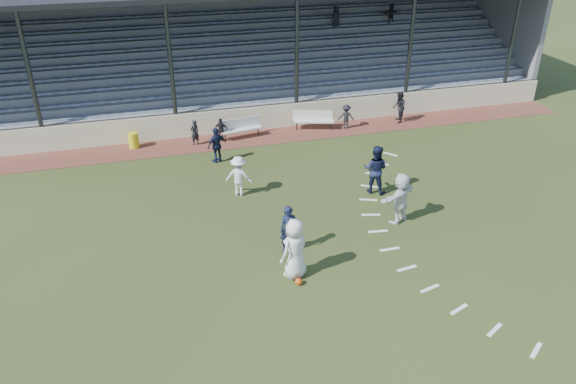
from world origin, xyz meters
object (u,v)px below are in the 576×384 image
object	(u,v)px
trash_bin	(134,140)
football	(299,282)
bench_right	(313,118)
player_navy_lead	(289,230)
official	(399,107)
bench_left	(241,126)
player_white_lead	(295,249)

from	to	relation	value
trash_bin	football	distance (m)	12.68
bench_right	trash_bin	size ratio (longest dim) A/B	2.77
player_navy_lead	official	bearing A→B (deg)	51.93
bench_left	official	size ratio (longest dim) A/B	1.28
bench_right	player_navy_lead	size ratio (longest dim) A/B	1.21
trash_bin	player_white_lead	bearing A→B (deg)	-68.67
bench_left	trash_bin	distance (m)	5.06
bench_left	football	world-z (taller)	bench_left
bench_right	football	xyz separation A→B (m)	(-4.28, -11.85, -0.47)
bench_right	official	bearing A→B (deg)	12.56
bench_right	player_white_lead	world-z (taller)	player_white_lead
trash_bin	official	size ratio (longest dim) A/B	0.46
trash_bin	official	xyz separation A→B (m)	(13.23, -0.33, 0.43)
player_white_lead	player_navy_lead	distance (m)	1.38
player_navy_lead	official	distance (m)	12.97
football	official	xyz separation A→B (m)	(8.79, 11.55, 0.70)
football	player_navy_lead	world-z (taller)	player_navy_lead
trash_bin	player_navy_lead	distance (m)	11.08
football	player_white_lead	size ratio (longest dim) A/B	0.11
bench_right	player_navy_lead	bearing A→B (deg)	-95.70
official	bench_right	bearing A→B (deg)	-78.86
bench_left	football	size ratio (longest dim) A/B	9.16
trash_bin	official	world-z (taller)	official
football	player_white_lead	bearing A→B (deg)	89.02
trash_bin	football	xyz separation A→B (m)	(4.44, -11.88, -0.28)
trash_bin	football	bearing A→B (deg)	-69.49
player_navy_lead	official	world-z (taller)	player_navy_lead
trash_bin	bench_left	bearing A→B (deg)	-1.42
bench_left	official	world-z (taller)	official
bench_right	official	distance (m)	4.52
trash_bin	football	world-z (taller)	trash_bin
official	football	bearing A→B (deg)	-22.27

